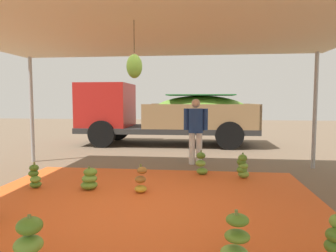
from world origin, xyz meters
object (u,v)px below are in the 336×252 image
(cargo_truck_main, at_px, (163,113))
(banana_bunch_6, at_px, (243,167))
(banana_bunch_3, at_px, (141,181))
(banana_bunch_8, at_px, (35,177))
(worker_0, at_px, (196,126))
(banana_bunch_2, at_px, (236,238))
(banana_bunch_1, at_px, (201,164))
(banana_bunch_0, at_px, (90,179))
(banana_bunch_5, at_px, (29,247))

(cargo_truck_main, bearing_deg, banana_bunch_6, -64.41)
(banana_bunch_3, xyz_separation_m, banana_bunch_8, (-2.14, 0.06, -0.01))
(banana_bunch_3, bearing_deg, worker_0, 71.02)
(banana_bunch_2, bearing_deg, banana_bunch_8, 147.17)
(banana_bunch_6, xyz_separation_m, banana_bunch_8, (-4.18, -1.28, -0.03))
(banana_bunch_1, xyz_separation_m, banana_bunch_8, (-3.26, -1.48, -0.02))
(banana_bunch_0, height_order, banana_bunch_1, banana_bunch_1)
(worker_0, bearing_deg, banana_bunch_3, -108.98)
(banana_bunch_2, bearing_deg, banana_bunch_6, 81.93)
(banana_bunch_2, distance_m, banana_bunch_6, 3.68)
(banana_bunch_2, height_order, banana_bunch_6, banana_bunch_6)
(banana_bunch_1, relative_size, banana_bunch_5, 0.97)
(banana_bunch_2, xyz_separation_m, banana_bunch_8, (-3.66, 2.36, -0.01))
(cargo_truck_main, bearing_deg, banana_bunch_8, -104.74)
(banana_bunch_2, bearing_deg, banana_bunch_0, 136.81)
(cargo_truck_main, bearing_deg, banana_bunch_2, -77.45)
(banana_bunch_5, height_order, banana_bunch_6, banana_bunch_5)
(banana_bunch_5, height_order, banana_bunch_8, banana_bunch_5)
(banana_bunch_8, xyz_separation_m, cargo_truck_main, (1.70, 6.46, 1.01))
(worker_0, bearing_deg, banana_bunch_5, -105.39)
(banana_bunch_0, height_order, cargo_truck_main, cargo_truck_main)
(banana_bunch_3, bearing_deg, banana_bunch_1, 54.18)
(banana_bunch_5, bearing_deg, banana_bunch_0, 98.98)
(banana_bunch_8, bearing_deg, banana_bunch_3, -1.73)
(banana_bunch_1, relative_size, banana_bunch_6, 1.01)
(banana_bunch_2, distance_m, worker_0, 5.16)
(banana_bunch_0, xyz_separation_m, banana_bunch_1, (2.15, 1.44, 0.05))
(banana_bunch_1, xyz_separation_m, worker_0, (-0.16, 1.22, 0.78))
(banana_bunch_3, bearing_deg, banana_bunch_8, 178.27)
(banana_bunch_2, height_order, banana_bunch_5, banana_bunch_5)
(banana_bunch_6, bearing_deg, banana_bunch_8, -162.98)
(banana_bunch_2, distance_m, banana_bunch_3, 2.75)
(banana_bunch_0, xyz_separation_m, banana_bunch_2, (2.56, -2.40, 0.04))
(banana_bunch_2, height_order, worker_0, worker_0)
(banana_bunch_0, relative_size, banana_bunch_5, 0.77)
(banana_bunch_1, height_order, banana_bunch_6, banana_bunch_1)
(banana_bunch_5, relative_size, banana_bunch_6, 1.04)
(banana_bunch_3, relative_size, cargo_truck_main, 0.08)
(banana_bunch_1, relative_size, banana_bunch_3, 1.06)
(banana_bunch_8, bearing_deg, banana_bunch_0, 1.86)
(banana_bunch_3, relative_size, worker_0, 0.30)
(banana_bunch_1, distance_m, banana_bunch_2, 3.86)
(banana_bunch_2, relative_size, banana_bunch_6, 0.99)
(banana_bunch_0, relative_size, worker_0, 0.25)
(banana_bunch_6, distance_m, banana_bunch_8, 4.37)
(banana_bunch_5, bearing_deg, cargo_truck_main, 89.18)
(banana_bunch_3, height_order, banana_bunch_5, banana_bunch_5)
(worker_0, bearing_deg, cargo_truck_main, 110.42)
(banana_bunch_2, height_order, cargo_truck_main, cargo_truck_main)
(banana_bunch_3, bearing_deg, banana_bunch_5, -101.71)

